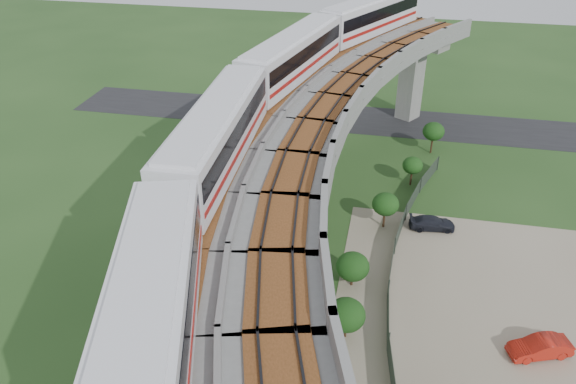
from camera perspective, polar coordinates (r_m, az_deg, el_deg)
name	(u,v)px	position (r m, az deg, el deg)	size (l,w,h in m)	color
ground	(267,281)	(40.39, -2.13, -9.01)	(160.00, 160.00, 0.00)	#26471C
dirt_lot	(473,329)	(38.68, 18.31, -13.06)	(18.00, 26.00, 0.04)	gray
asphalt_road	(327,117)	(65.84, 3.96, 7.63)	(60.00, 8.00, 0.03)	#232326
viaduct	(325,175)	(34.66, 3.78, 1.75)	(19.58, 73.98, 11.40)	#99968E
metro_train	(287,95)	(37.80, -0.12, 9.82)	(12.76, 61.15, 3.64)	white
fence	(408,291)	(39.23, 12.06, -9.80)	(3.87, 38.73, 1.50)	#2D382D
tree_0	(434,131)	(58.17, 14.57, 5.97)	(2.16, 2.16, 3.30)	#382314
tree_1	(413,165)	(51.89, 12.55, 2.65)	(1.84, 1.84, 2.79)	#382314
tree_2	(386,204)	(45.25, 9.88, -1.24)	(2.15, 2.15, 3.11)	#382314
tree_3	(353,267)	(39.24, 6.59, -7.53)	(2.33, 2.33, 2.63)	#382314
tree_4	(346,315)	(35.28, 5.94, -12.31)	(2.38, 2.38, 2.85)	#382314
car_red	(540,347)	(37.97, 24.22, -14.18)	(1.32, 3.79, 1.25)	#B51D10
car_dark	(432,223)	(46.71, 14.43, -3.07)	(1.49, 3.65, 1.06)	black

